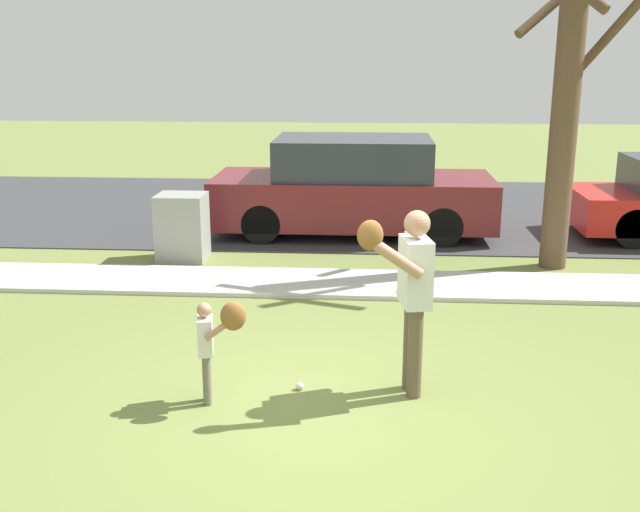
{
  "coord_description": "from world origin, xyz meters",
  "views": [
    {
      "loc": [
        0.38,
        -5.9,
        3.02
      ],
      "look_at": [
        -0.11,
        1.44,
        1.0
      ],
      "focal_mm": 41.74,
      "sensor_mm": 36.0,
      "label": 1
    }
  ],
  "objects_px": {
    "person_adult": "(411,284)",
    "utility_cabinet": "(182,227)",
    "parked_suv_maroon": "(353,188)",
    "person_child": "(214,336)",
    "baseball": "(300,386)",
    "street_tree_near": "(568,81)"
  },
  "relations": [
    {
      "from": "person_child",
      "to": "baseball",
      "type": "bearing_deg",
      "value": 15.16
    },
    {
      "from": "person_child",
      "to": "baseball",
      "type": "xyz_separation_m",
      "value": [
        0.71,
        0.34,
        -0.61
      ]
    },
    {
      "from": "baseball",
      "to": "utility_cabinet",
      "type": "distance_m",
      "value": 4.91
    },
    {
      "from": "baseball",
      "to": "street_tree_near",
      "type": "xyz_separation_m",
      "value": [
        3.29,
        4.33,
        2.61
      ]
    },
    {
      "from": "person_adult",
      "to": "utility_cabinet",
      "type": "bearing_deg",
      "value": -64.31
    },
    {
      "from": "person_adult",
      "to": "utility_cabinet",
      "type": "distance_m",
      "value": 5.43
    },
    {
      "from": "person_adult",
      "to": "parked_suv_maroon",
      "type": "distance_m",
      "value": 6.25
    },
    {
      "from": "street_tree_near",
      "to": "parked_suv_maroon",
      "type": "distance_m",
      "value": 3.97
    },
    {
      "from": "utility_cabinet",
      "to": "parked_suv_maroon",
      "type": "distance_m",
      "value": 3.11
    },
    {
      "from": "utility_cabinet",
      "to": "parked_suv_maroon",
      "type": "relative_size",
      "value": 0.21
    },
    {
      "from": "person_adult",
      "to": "person_child",
      "type": "bearing_deg",
      "value": 0.83
    },
    {
      "from": "person_child",
      "to": "baseball",
      "type": "relative_size",
      "value": 13.34
    },
    {
      "from": "person_child",
      "to": "baseball",
      "type": "height_order",
      "value": "person_child"
    },
    {
      "from": "baseball",
      "to": "parked_suv_maroon",
      "type": "bearing_deg",
      "value": 86.96
    },
    {
      "from": "utility_cabinet",
      "to": "person_adult",
      "type": "bearing_deg",
      "value": -54.16
    },
    {
      "from": "parked_suv_maroon",
      "to": "baseball",
      "type": "bearing_deg",
      "value": -93.04
    },
    {
      "from": "street_tree_near",
      "to": "person_adult",
      "type": "bearing_deg",
      "value": -117.97
    },
    {
      "from": "person_adult",
      "to": "person_child",
      "type": "xyz_separation_m",
      "value": [
        -1.7,
        -0.33,
        -0.4
      ]
    },
    {
      "from": "utility_cabinet",
      "to": "street_tree_near",
      "type": "bearing_deg",
      "value": -0.45
    },
    {
      "from": "person_child",
      "to": "parked_suv_maroon",
      "type": "bearing_deg",
      "value": 70.81
    },
    {
      "from": "utility_cabinet",
      "to": "parked_suv_maroon",
      "type": "xyz_separation_m",
      "value": [
        2.51,
        1.83,
        0.29
      ]
    },
    {
      "from": "baseball",
      "to": "person_child",
      "type": "bearing_deg",
      "value": -154.69
    }
  ]
}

